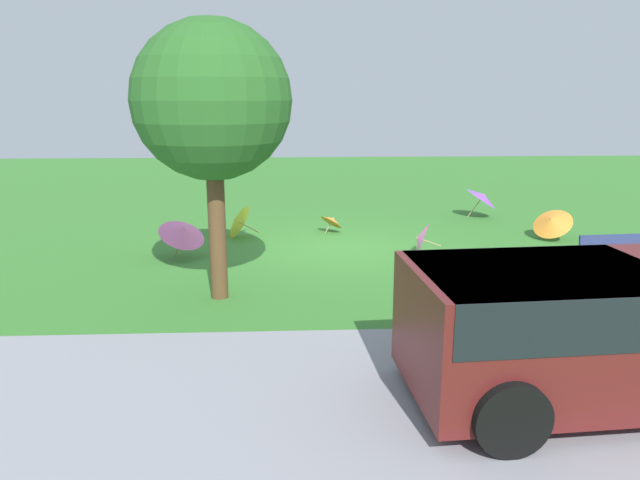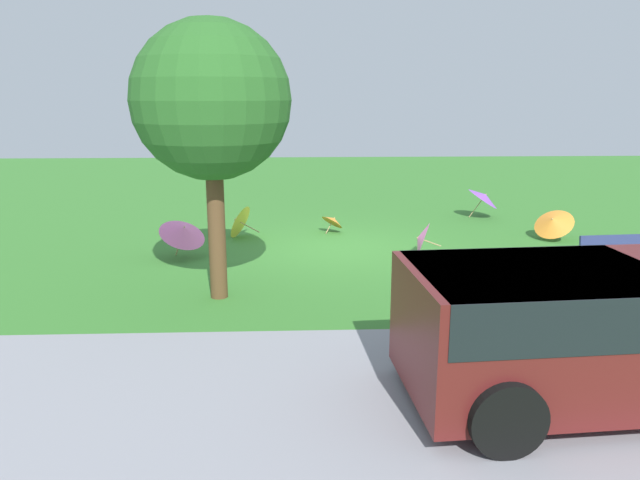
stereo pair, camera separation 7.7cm
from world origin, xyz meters
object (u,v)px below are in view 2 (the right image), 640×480
park_bench (616,257)px  parasol_purple_0 (484,197)px  shade_tree (211,102)px  parasol_orange_0 (553,222)px  parasol_pink_1 (183,231)px  parasol_yellow_2 (238,221)px  van_dark (601,322)px  parasol_yellow_0 (509,276)px  parasol_purple_1 (500,257)px  parasol_orange_1 (333,220)px  parasol_pink_0 (420,239)px

park_bench → parasol_purple_0: size_ratio=1.53×
shade_tree → parasol_orange_0: size_ratio=3.70×
parasol_pink_1 → parasol_yellow_2: (-0.95, -1.82, -0.17)m
shade_tree → van_dark: bearing=141.5°
parasol_yellow_0 → parasol_purple_1: 1.41m
parasol_orange_1 → parasol_purple_1: (-2.89, 3.83, 0.07)m
parasol_pink_0 → parasol_purple_1: size_ratio=0.88×
parasol_yellow_0 → parasol_orange_0: 4.90m
park_bench → shade_tree: (7.13, 0.59, 2.76)m
park_bench → parasol_purple_0: (0.63, -5.83, 0.13)m
parasol_purple_1 → parasol_orange_0: bearing=-127.9°
parasol_purple_1 → parasol_pink_1: parasol_pink_1 is taller
van_dark → parasol_yellow_2: bearing=-59.6°
van_dark → parasol_pink_1: (5.66, -6.20, -0.33)m
parasol_pink_0 → parasol_yellow_2: 4.42m
parasol_purple_0 → parasol_purple_1: (1.38, 5.48, -0.21)m
parasol_pink_0 → parasol_pink_1: size_ratio=0.62×
shade_tree → parasol_purple_1: 5.93m
parasol_orange_0 → parasol_orange_1: parasol_orange_0 is taller
parasol_purple_1 → parasol_yellow_2: parasol_yellow_2 is taller
van_dark → parasol_pink_1: bearing=-47.6°
parasol_purple_0 → parasol_pink_1: bearing=27.4°
parasol_yellow_2 → parasol_purple_0: bearing=-162.3°
park_bench → parasol_pink_0: bearing=-30.0°
parasol_orange_0 → parasol_orange_1: (5.09, -0.99, -0.13)m
van_dark → parasol_purple_1: size_ratio=5.02×
park_bench → parasol_pink_1: size_ratio=1.22×
van_dark → parasol_yellow_2: (4.70, -8.01, -0.50)m
park_bench → parasol_orange_1: (4.90, -4.18, -0.15)m
park_bench → parasol_yellow_2: (7.20, -3.74, -0.05)m
parasol_yellow_0 → parasol_orange_0: size_ratio=0.81×
parasol_orange_1 → parasol_purple_1: 4.79m
parasol_pink_0 → parasol_yellow_2: size_ratio=0.88×
van_dark → parasol_yellow_2: van_dark is taller
park_bench → parasol_orange_0: park_bench is taller
van_dark → shade_tree: size_ratio=1.05×
van_dark → parasol_purple_0: van_dark is taller
parasol_pink_0 → parasol_purple_1: 1.91m
parasol_yellow_0 → park_bench: bearing=-156.4°
parasol_purple_0 → parasol_pink_0: bearing=57.1°
van_dark → parasol_purple_1: 4.68m
park_bench → parasol_yellow_2: park_bench is taller
parasol_purple_0 → shade_tree: bearing=44.7°
van_dark → parasol_pink_0: bearing=-83.3°
parasol_pink_1 → parasol_purple_1: bearing=165.7°
parasol_pink_0 → parasol_yellow_0: bearing=107.0°
van_dark → parasol_purple_1: van_dark is taller
parasol_purple_1 → parasol_yellow_2: (5.19, -3.39, 0.03)m
parasol_purple_1 → parasol_pink_0: bearing=-51.3°
park_bench → parasol_pink_0: (3.21, -1.85, -0.08)m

